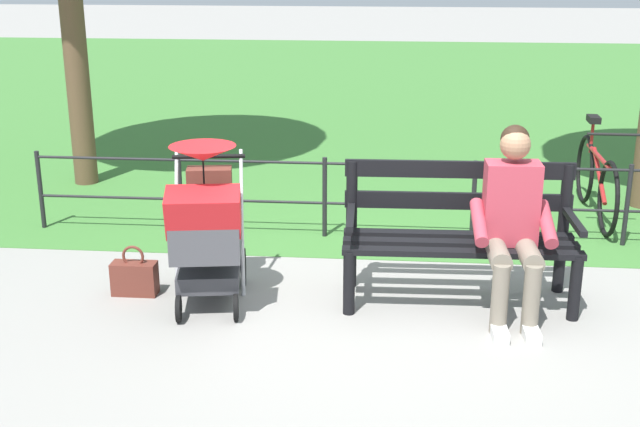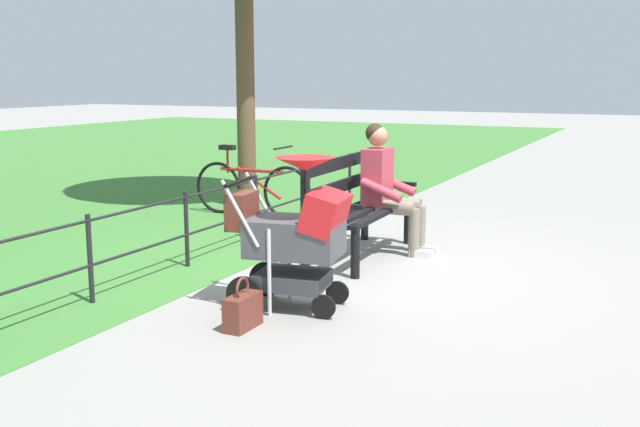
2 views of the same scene
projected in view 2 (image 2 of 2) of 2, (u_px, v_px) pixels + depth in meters
ground_plane at (347, 267)px, 6.90m from camera, size 60.00×60.00×0.00m
park_bench at (354, 203)px, 7.22m from camera, size 1.61×0.64×0.96m
person_on_bench at (388, 184)px, 7.39m from camera, size 0.54×0.74×1.28m
stroller at (295, 231)px, 5.57m from camera, size 0.63×0.95×1.15m
handbag at (243, 311)px, 5.20m from camera, size 0.32×0.14×0.37m
park_fence at (224, 211)px, 7.39m from camera, size 6.30×0.04×0.70m
bicycle at (251, 188)px, 9.31m from camera, size 0.44×1.66×0.89m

